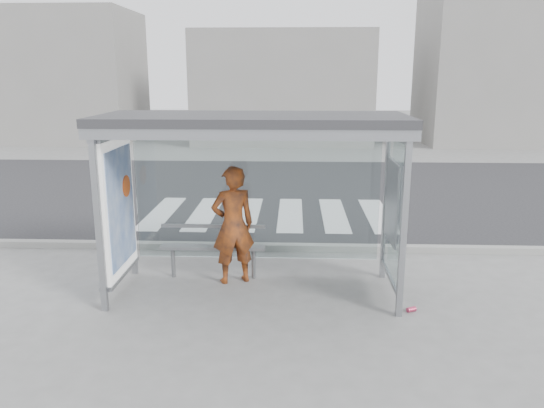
{
  "coord_description": "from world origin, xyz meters",
  "views": [
    {
      "loc": [
        0.58,
        -7.32,
        3.18
      ],
      "look_at": [
        0.26,
        0.2,
        1.31
      ],
      "focal_mm": 35.0,
      "sensor_mm": 36.0,
      "label": 1
    }
  ],
  "objects_px": {
    "person": "(233,225)",
    "bus_shelter": "(227,160)",
    "soda_can": "(411,309)",
    "bench": "(213,247)"
  },
  "relations": [
    {
      "from": "soda_can",
      "to": "bench",
      "type": "bearing_deg",
      "value": 158.29
    },
    {
      "from": "bench",
      "to": "soda_can",
      "type": "distance_m",
      "value": 3.15
    },
    {
      "from": "soda_can",
      "to": "bus_shelter",
      "type": "bearing_deg",
      "value": 166.25
    },
    {
      "from": "soda_can",
      "to": "person",
      "type": "bearing_deg",
      "value": 158.85
    },
    {
      "from": "bus_shelter",
      "to": "person",
      "type": "height_order",
      "value": "bus_shelter"
    },
    {
      "from": "bus_shelter",
      "to": "bench",
      "type": "distance_m",
      "value": 1.6
    },
    {
      "from": "person",
      "to": "bench",
      "type": "height_order",
      "value": "person"
    },
    {
      "from": "bus_shelter",
      "to": "bench",
      "type": "xyz_separation_m",
      "value": [
        -0.32,
        0.52,
        -1.47
      ]
    },
    {
      "from": "bus_shelter",
      "to": "bench",
      "type": "relative_size",
      "value": 2.57
    },
    {
      "from": "person",
      "to": "bus_shelter",
      "type": "bearing_deg",
      "value": 64.24
    }
  ]
}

